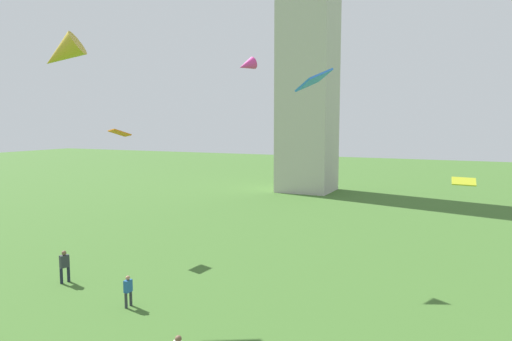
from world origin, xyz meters
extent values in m
cube|color=#B7B2A8|center=(-9.72, 57.77, 24.41)|extent=(6.72, 6.72, 48.82)
sphere|color=brown|center=(0.62, 13.10, 1.56)|extent=(0.24, 0.24, 0.24)
cylinder|color=#1E2333|center=(-10.91, 18.47, 0.44)|extent=(0.17, 0.17, 0.88)
cylinder|color=#1E2333|center=(-10.78, 18.85, 0.44)|extent=(0.17, 0.17, 0.88)
cube|color=#2D3338|center=(-10.85, 18.66, 1.23)|extent=(0.42, 0.54, 0.70)
sphere|color=brown|center=(-10.85, 18.66, 1.71)|extent=(0.26, 0.26, 0.26)
cylinder|color=#2D3338|center=(-5.33, 17.31, 0.38)|extent=(0.14, 0.14, 0.75)
cylinder|color=#2D3338|center=(-5.33, 17.65, 0.38)|extent=(0.14, 0.14, 0.75)
cube|color=#235693|center=(-5.33, 17.48, 1.05)|extent=(0.24, 0.41, 0.60)
sphere|color=#A37556|center=(-5.33, 17.48, 1.46)|extent=(0.22, 0.22, 0.22)
cone|color=gold|center=(-10.82, 19.11, 12.69)|extent=(2.93, 2.44, 2.37)
cube|color=#AEB721|center=(9.24, 29.32, 5.58)|extent=(1.33, 0.93, 0.42)
cube|color=blue|center=(3.29, 19.57, 10.76)|extent=(1.46, 1.90, 1.05)
cube|color=orange|center=(-12.90, 25.79, 8.25)|extent=(1.37, 1.54, 0.62)
cone|color=#E33795|center=(-3.63, 27.16, 12.59)|extent=(1.33, 1.54, 1.12)
camera|label=1|loc=(9.31, 0.68, 8.92)|focal=31.96mm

